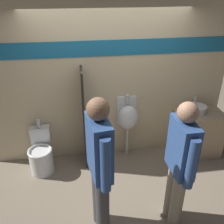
% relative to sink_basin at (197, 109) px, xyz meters
% --- Properties ---
extents(ground_plane, '(16.00, 16.00, 0.00)m').
position_rel_sink_basin_xyz_m(ground_plane, '(-1.50, -0.36, -0.89)').
color(ground_plane, gray).
extents(display_wall, '(4.02, 0.07, 2.70)m').
position_rel_sink_basin_xyz_m(display_wall, '(-1.50, 0.24, 0.47)').
color(display_wall, beige).
rests_on(display_wall, ground_plane).
extents(sink_counter, '(0.81, 0.52, 0.83)m').
position_rel_sink_basin_xyz_m(sink_counter, '(0.05, -0.05, -0.47)').
color(sink_counter, tan).
rests_on(sink_counter, ground_plane).
extents(sink_basin, '(0.32, 0.32, 0.26)m').
position_rel_sink_basin_xyz_m(sink_basin, '(0.00, 0.00, 0.00)').
color(sink_basin, silver).
rests_on(sink_basin, sink_counter).
extents(cell_phone, '(0.07, 0.14, 0.01)m').
position_rel_sink_basin_xyz_m(cell_phone, '(-0.19, -0.16, -0.05)').
color(cell_phone, '#232328').
rests_on(cell_phone, sink_counter).
extents(divider_near_counter, '(0.03, 0.41, 1.69)m').
position_rel_sink_basin_xyz_m(divider_near_counter, '(-1.93, 0.00, -0.04)').
color(divider_near_counter, '#28231E').
rests_on(divider_near_counter, ground_plane).
extents(urinal_near_counter, '(0.35, 0.29, 1.17)m').
position_rel_sink_basin_xyz_m(urinal_near_counter, '(-1.19, 0.07, -0.11)').
color(urinal_near_counter, silver).
rests_on(urinal_near_counter, ground_plane).
extents(toilet, '(0.40, 0.56, 0.84)m').
position_rel_sink_basin_xyz_m(toilet, '(-2.67, -0.11, -0.60)').
color(toilet, silver).
rests_on(toilet, ground_plane).
extents(person_in_vest, '(0.23, 0.61, 1.75)m').
position_rel_sink_basin_xyz_m(person_in_vest, '(-0.88, -1.39, 0.08)').
color(person_in_vest, gray).
rests_on(person_in_vest, ground_plane).
extents(person_with_lanyard, '(0.27, 0.64, 1.84)m').
position_rel_sink_basin_xyz_m(person_with_lanyard, '(-1.82, -1.34, 0.12)').
color(person_with_lanyard, '#3D3D42').
rests_on(person_with_lanyard, ground_plane).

